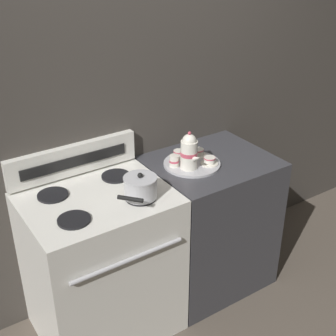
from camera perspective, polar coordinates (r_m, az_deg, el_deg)
ground_plane at (r=3.22m, az=-1.20°, el=-15.66°), size 6.00×6.00×0.00m
wall_back at (r=2.85m, az=-5.07°, el=4.71°), size 6.00×0.05×2.20m
stove at (r=2.78m, az=-8.00°, el=-11.61°), size 0.79×0.65×0.93m
control_panel at (r=2.70m, az=-11.49°, el=0.98°), size 0.77×0.05×0.18m
side_counter at (r=3.11m, az=4.98°, el=-6.63°), size 0.74×0.62×0.92m
saucepan at (r=2.44m, az=-3.40°, el=-2.34°), size 0.26×0.25×0.14m
serving_tray at (r=2.81m, az=2.93°, el=0.52°), size 0.34×0.34×0.01m
teapot at (r=2.70m, az=2.61°, el=2.02°), size 0.10×0.16×0.23m
teacup_left at (r=2.89m, az=3.69°, el=1.91°), size 0.11×0.11×0.04m
teacup_right at (r=2.79m, az=5.07°, el=0.90°), size 0.11×0.11×0.04m
teacup_front at (r=2.86m, az=1.35°, el=1.72°), size 0.11×0.11×0.04m
creamer_jug at (r=2.75m, az=0.76°, el=0.88°), size 0.06×0.06×0.07m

